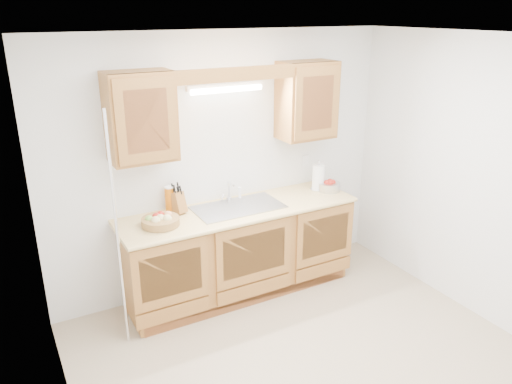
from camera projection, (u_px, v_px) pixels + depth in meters
room at (313, 217)px, 3.60m from camera, size 3.52×3.50×2.50m
base_cabinets at (239, 251)px, 4.87m from camera, size 2.20×0.60×0.86m
countertop at (239, 210)px, 4.71m from camera, size 2.30×0.63×0.04m
upper_cabinet_left at (140, 117)px, 4.13m from camera, size 0.55×0.33×0.75m
upper_cabinet_right at (307, 100)px, 4.88m from camera, size 0.55×0.33×0.75m
valance at (237, 74)px, 4.28m from camera, size 2.20×0.05×0.12m
fluorescent_fixture at (226, 88)px, 4.51m from camera, size 0.76×0.08×0.08m
sink at (238, 214)px, 4.74m from camera, size 0.84×0.46×0.36m
wire_shelf_pole at (117, 235)px, 3.92m from camera, size 0.03×0.03×2.00m
outlet_plate at (305, 161)px, 5.30m from camera, size 0.08×0.01×0.12m
fruit_basket at (160, 220)px, 4.32m from camera, size 0.39×0.39×0.10m
knife_block at (178, 202)px, 4.56m from camera, size 0.15×0.19×0.29m
orange_canister at (169, 199)px, 4.58m from camera, size 0.10×0.10×0.25m
soap_bottle at (176, 202)px, 4.61m from camera, size 0.10×0.10×0.17m
sponge at (175, 209)px, 4.66m from camera, size 0.11×0.08×0.02m
paper_towel at (318, 178)px, 5.13m from camera, size 0.16×0.16×0.32m
apple_bowl at (329, 186)px, 5.13m from camera, size 0.26×0.26×0.12m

